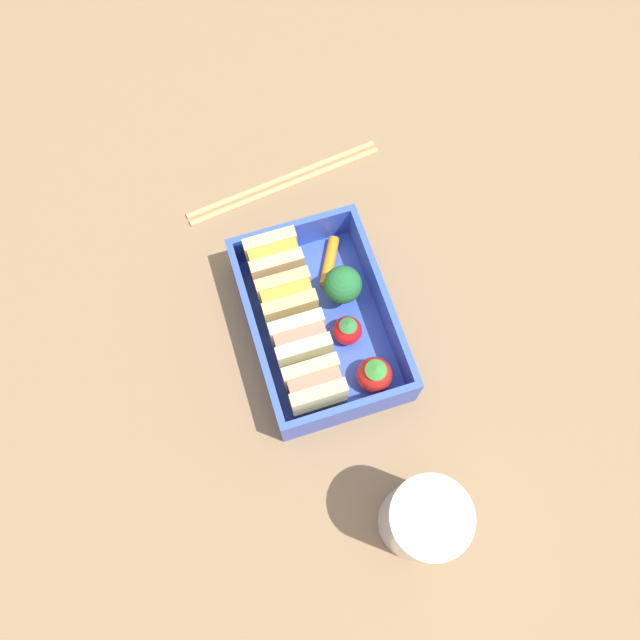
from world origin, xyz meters
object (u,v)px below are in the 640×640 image
at_px(sandwich_center_left, 301,344).
at_px(chopstick_pair, 284,181).
at_px(strawberry_far_left, 347,330).
at_px(carrot_stick_far_left, 330,261).
at_px(broccoli_floret, 343,285).
at_px(sandwich_center, 288,302).
at_px(drinking_glass, 422,520).
at_px(strawberry_left, 374,374).
at_px(sandwich_center_right, 275,262).
at_px(sandwich_left, 315,387).

distance_m(sandwich_center_left, chopstick_pair, 0.19).
xyz_separation_m(strawberry_far_left, carrot_stick_far_left, (0.07, -0.01, -0.01)).
distance_m(strawberry_far_left, chopstick_pair, 0.18).
distance_m(broccoli_floret, chopstick_pair, 0.15).
relative_size(sandwich_center, drinking_glass, 0.60).
relative_size(sandwich_center_left, broccoli_floret, 1.21).
height_order(sandwich_center, strawberry_far_left, sandwich_center).
distance_m(sandwich_center, strawberry_left, 0.10).
bearing_deg(drinking_glass, sandwich_center_left, 15.92).
xyz_separation_m(sandwich_center, strawberry_left, (-0.08, -0.05, -0.01)).
bearing_deg(sandwich_center_left, broccoli_floret, -51.40).
height_order(sandwich_center_left, sandwich_center_right, same).
height_order(strawberry_left, broccoli_floret, broccoli_floret).
xyz_separation_m(sandwich_center_right, carrot_stick_far_left, (-0.00, -0.05, -0.02)).
xyz_separation_m(sandwich_left, strawberry_left, (-0.00, -0.05, -0.01)).
height_order(sandwich_center, carrot_stick_far_left, sandwich_center).
bearing_deg(drinking_glass, sandwich_center_right, 10.88).
distance_m(sandwich_left, broccoli_floret, 0.10).
height_order(broccoli_floret, chopstick_pair, broccoli_floret).
distance_m(sandwich_center_right, chopstick_pair, 0.11).
relative_size(carrot_stick_far_left, drinking_glass, 0.52).
xyz_separation_m(sandwich_left, broccoli_floret, (0.08, -0.05, 0.00)).
bearing_deg(strawberry_far_left, chopstick_pair, 2.59).
distance_m(strawberry_far_left, broccoli_floret, 0.04).
xyz_separation_m(sandwich_left, chopstick_pair, (0.22, -0.04, -0.04)).
relative_size(sandwich_center_left, strawberry_left, 1.49).
xyz_separation_m(sandwich_center_right, strawberry_left, (-0.12, -0.05, -0.01)).
xyz_separation_m(strawberry_left, broccoli_floret, (0.08, 0.00, 0.01)).
bearing_deg(drinking_glass, strawberry_far_left, 1.13).
height_order(sandwich_center_right, carrot_stick_far_left, sandwich_center_right).
height_order(sandwich_left, strawberry_far_left, sandwich_left).
xyz_separation_m(sandwich_left, strawberry_far_left, (0.04, -0.04, -0.01)).
distance_m(chopstick_pair, drinking_glass, 0.35).
xyz_separation_m(sandwich_left, drinking_glass, (-0.13, -0.05, 0.01)).
bearing_deg(broccoli_floret, sandwich_center_right, 52.43).
bearing_deg(carrot_stick_far_left, sandwich_left, 156.49).
bearing_deg(broccoli_floret, carrot_stick_far_left, 0.67).
bearing_deg(sandwich_center_right, chopstick_pair, -19.38).
bearing_deg(sandwich_center, sandwich_center_right, 0.00).
height_order(sandwich_left, sandwich_center_right, same).
height_order(broccoli_floret, carrot_stick_far_left, broccoli_floret).
distance_m(sandwich_left, strawberry_left, 0.05).
bearing_deg(strawberry_left, drinking_glass, 177.37).
xyz_separation_m(sandwich_center_right, chopstick_pair, (0.10, -0.04, -0.04)).
bearing_deg(carrot_stick_far_left, sandwich_center_right, 85.91).
xyz_separation_m(chopstick_pair, drinking_glass, (-0.35, -0.01, 0.04)).
xyz_separation_m(carrot_stick_far_left, chopstick_pair, (0.11, 0.02, -0.01)).
bearing_deg(broccoli_floret, sandwich_center_left, 128.60).
relative_size(sandwich_left, broccoli_floret, 1.21).
height_order(sandwich_left, sandwich_center_left, same).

